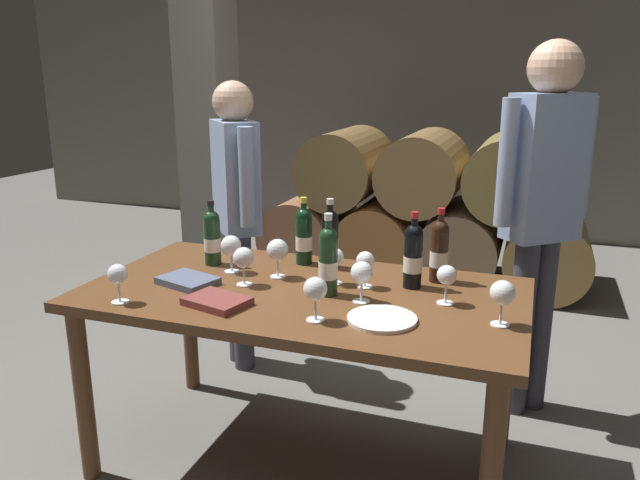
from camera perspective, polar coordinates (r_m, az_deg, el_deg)
ground_plane at (r=2.75m, az=-1.49°, el=-19.71°), size 14.00×14.00×0.00m
cellar_back_wall at (r=6.35m, az=12.57°, el=13.35°), size 10.00×0.24×2.80m
barrel_stack at (r=4.88m, az=9.53°, el=2.74°), size 2.49×0.90×1.15m
stone_pillar at (r=4.27m, az=-10.36°, el=11.33°), size 0.32×0.32×2.60m
dining_table at (r=2.43m, az=-1.60°, el=-6.67°), size 1.70×0.90×0.76m
wine_bottle_0 at (r=2.72m, az=-10.00°, el=0.29°), size 0.07×0.07×0.29m
wine_bottle_1 at (r=2.41m, az=8.66°, el=-1.41°), size 0.07×0.07×0.30m
wine_bottle_2 at (r=2.63m, az=0.94°, el=0.17°), size 0.07×0.07×0.30m
wine_bottle_3 at (r=2.30m, az=0.77°, el=-1.91°), size 0.07×0.07×0.32m
wine_bottle_4 at (r=2.69m, az=-1.51°, el=0.44°), size 0.07×0.07×0.30m
wine_bottle_5 at (r=2.50m, az=11.04°, el=-0.94°), size 0.07×0.07×0.30m
wine_glass_0 at (r=2.27m, az=11.71°, el=-3.36°), size 0.07×0.07×0.15m
wine_glass_1 at (r=2.12m, az=16.61°, el=-4.83°), size 0.08×0.08×0.16m
wine_glass_2 at (r=2.43m, az=1.36°, el=-1.75°), size 0.07×0.07×0.15m
wine_glass_3 at (r=2.40m, az=4.23°, el=-2.06°), size 0.07×0.07×0.15m
wine_glass_4 at (r=2.43m, az=-7.13°, el=-1.73°), size 0.08×0.08×0.16m
wine_glass_5 at (r=2.51m, az=-3.98°, el=-1.00°), size 0.09×0.09×0.16m
wine_glass_6 at (r=2.24m, az=3.91°, el=-3.14°), size 0.08×0.08×0.16m
wine_glass_7 at (r=2.60m, az=-8.28°, el=-0.60°), size 0.09×0.09×0.16m
wine_glass_8 at (r=2.35m, az=-18.30°, el=-3.16°), size 0.07×0.07×0.15m
wine_glass_9 at (r=2.07m, az=-0.43°, el=-4.69°), size 0.08×0.08×0.16m
tasting_notebook at (r=2.51m, az=-12.20°, el=-3.72°), size 0.26×0.22×0.03m
leather_ledger at (r=2.27m, az=-9.55°, el=-5.64°), size 0.25×0.21×0.03m
serving_plate at (r=2.12m, az=5.79°, el=-7.32°), size 0.24×0.24×0.01m
sommelier_presenting at (r=2.90m, az=20.01°, el=3.76°), size 0.39×0.35×1.72m
taster_seated_left at (r=3.25m, az=-7.77°, el=3.51°), size 0.36×0.39×1.54m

